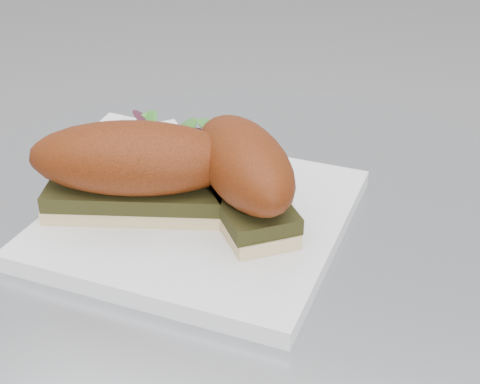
% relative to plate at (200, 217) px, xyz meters
% --- Properties ---
extents(plate, '(0.27, 0.27, 0.02)m').
position_rel_plate_xyz_m(plate, '(0.00, 0.00, 0.00)').
color(plate, white).
rests_on(plate, table).
extents(sandwich_left, '(0.20, 0.12, 0.08)m').
position_rel_plate_xyz_m(sandwich_left, '(-0.05, -0.02, 0.05)').
color(sandwich_left, beige).
rests_on(sandwich_left, plate).
extents(sandwich_right, '(0.15, 0.16, 0.08)m').
position_rel_plate_xyz_m(sandwich_right, '(0.04, 0.00, 0.05)').
color(sandwich_right, beige).
rests_on(sandwich_right, plate).
extents(salad, '(0.11, 0.11, 0.05)m').
position_rel_plate_xyz_m(salad, '(-0.05, 0.07, 0.03)').
color(salad, '#3E8C2E').
rests_on(salad, plate).
extents(napkin, '(0.15, 0.15, 0.02)m').
position_rel_plate_xyz_m(napkin, '(-0.10, 0.09, 0.00)').
color(napkin, white).
rests_on(napkin, table).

